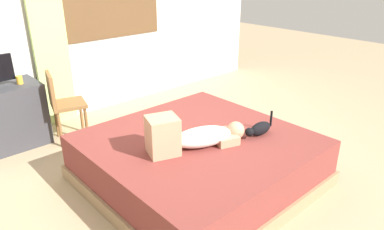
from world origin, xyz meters
name	(u,v)px	position (x,y,z in m)	size (l,w,h in m)	color
ground_plane	(206,174)	(0.00, 0.00, 0.00)	(16.00, 16.00, 0.00)	tan
back_wall_with_window	(82,8)	(0.01, 2.43, 1.46)	(6.40, 0.14, 2.90)	silver
bed	(198,160)	(-0.14, -0.03, 0.23)	(1.97, 1.94, 0.47)	#997A56
person_lying	(193,136)	(-0.30, -0.12, 0.59)	(0.93, 0.52, 0.34)	silver
cat	(259,129)	(0.34, -0.37, 0.54)	(0.36, 0.13, 0.21)	black
desk	(2,118)	(-1.32, 2.03, 0.37)	(0.90, 0.56, 0.74)	#38383D
cup	(19,80)	(-1.07, 1.96, 0.79)	(0.07, 0.07, 0.10)	gold
chair_by_desk	(62,101)	(-0.72, 1.71, 0.51)	(0.47, 0.47, 0.86)	brown
curtain_left	(47,26)	(-0.53, 2.31, 1.29)	(0.44, 0.06, 2.59)	#ADCC75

